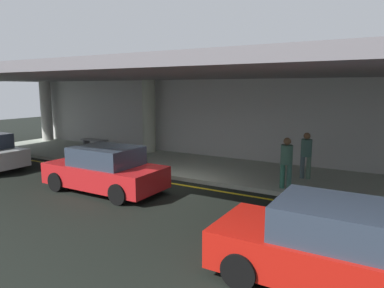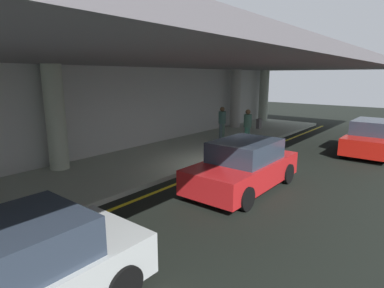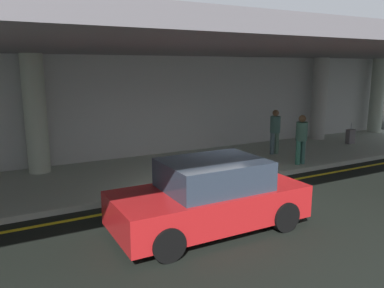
% 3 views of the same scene
% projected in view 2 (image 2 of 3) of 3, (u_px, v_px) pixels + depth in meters
% --- Properties ---
extents(ground_plane, '(60.00, 60.00, 0.00)m').
position_uv_depth(ground_plane, '(229.00, 171.00, 11.49)').
color(ground_plane, black).
extents(sidewalk, '(26.00, 4.20, 0.15)m').
position_uv_depth(sidewalk, '(168.00, 155.00, 13.37)').
color(sidewalk, '#A4AD9D').
rests_on(sidewalk, ground).
extents(lane_stripe_yellow, '(26.00, 0.14, 0.01)m').
position_uv_depth(lane_stripe_yellow, '(217.00, 168.00, 11.82)').
color(lane_stripe_yellow, yellow).
rests_on(lane_stripe_yellow, ground).
extents(support_column_left_mid, '(0.67, 0.67, 3.65)m').
position_uv_depth(support_column_left_mid, '(56.00, 118.00, 10.85)').
color(support_column_left_mid, '#ABB39D').
rests_on(support_column_left_mid, sidewalk).
extents(support_column_center, '(0.67, 0.67, 3.65)m').
position_uv_depth(support_column_center, '(235.00, 99.00, 19.99)').
color(support_column_center, '#A8A69F').
rests_on(support_column_center, sidewalk).
extents(support_column_right_mid, '(0.67, 0.67, 3.65)m').
position_uv_depth(support_column_right_mid, '(264.00, 96.00, 23.04)').
color(support_column_right_mid, '#A4AE9B').
rests_on(support_column_right_mid, sidewalk).
extents(ceiling_overhang, '(28.00, 13.20, 0.30)m').
position_uv_depth(ceiling_overhang, '(175.00, 61.00, 12.24)').
color(ceiling_overhang, slate).
rests_on(ceiling_overhang, support_column_far_left).
extents(terminal_back_wall, '(26.00, 0.30, 3.80)m').
position_uv_depth(terminal_back_wall, '(131.00, 109.00, 14.36)').
color(terminal_back_wall, '#B3B3AF').
rests_on(terminal_back_wall, ground).
extents(car_red, '(4.10, 1.92, 1.50)m').
position_uv_depth(car_red, '(373.00, 138.00, 13.83)').
color(car_red, red).
rests_on(car_red, ground).
extents(car_red_no2, '(4.10, 1.92, 1.50)m').
position_uv_depth(car_red_no2, '(244.00, 166.00, 9.52)').
color(car_red_no2, red).
rests_on(car_red_no2, ground).
extents(car_silver, '(4.10, 1.92, 1.50)m').
position_uv_depth(car_silver, '(1.00, 283.00, 4.14)').
color(car_silver, '#B6BCBC').
rests_on(car_silver, ground).
extents(traveler_with_luggage, '(0.38, 0.38, 1.68)m').
position_uv_depth(traveler_with_luggage, '(222.00, 121.00, 16.34)').
color(traveler_with_luggage, '#42565D').
rests_on(traveler_with_luggage, sidewalk).
extents(person_waiting_for_ride, '(0.38, 0.38, 1.68)m').
position_uv_depth(person_waiting_for_ride, '(248.00, 124.00, 15.13)').
color(person_waiting_for_ride, '#306C57').
rests_on(person_waiting_for_ride, sidewalk).
extents(suitcase_upright_primary, '(0.36, 0.22, 0.90)m').
position_uv_depth(suitcase_upright_primary, '(259.00, 124.00, 19.67)').
color(suitcase_upright_primary, '#615B5D').
rests_on(suitcase_upright_primary, sidewalk).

